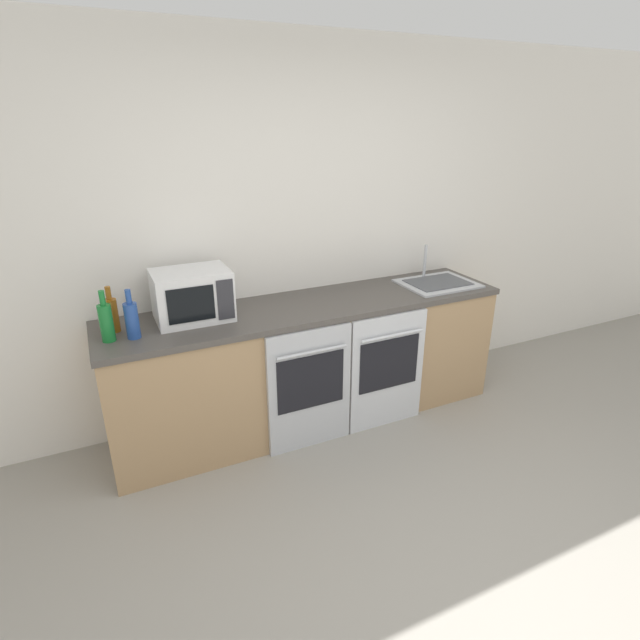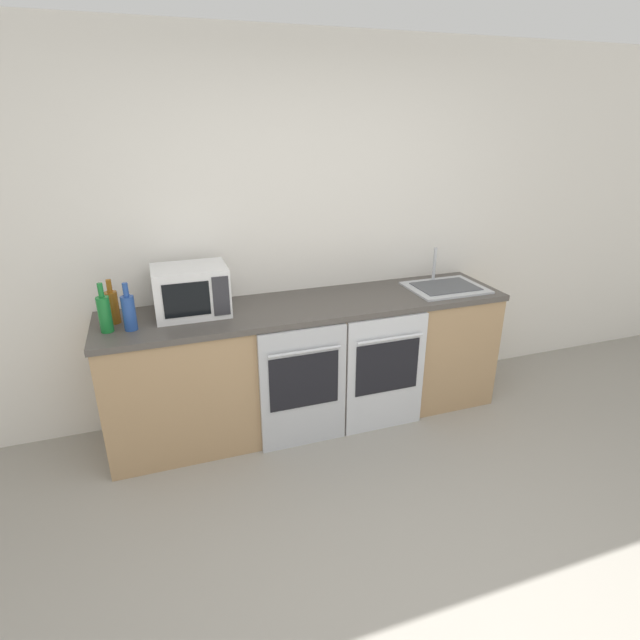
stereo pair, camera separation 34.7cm
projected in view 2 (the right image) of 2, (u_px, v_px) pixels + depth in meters
ground_plane at (438, 629)px, 2.18m from camera, size 16.00×16.00×0.00m
wall_back at (295, 234)px, 3.54m from camera, size 10.00×0.06×2.60m
counter_back at (310, 362)px, 3.57m from camera, size 2.79×0.64×0.90m
oven_left at (304, 388)px, 3.25m from camera, size 0.58×0.06×0.85m
oven_right at (386, 374)px, 3.43m from camera, size 0.58×0.06×0.85m
microwave at (191, 290)px, 3.17m from camera, size 0.46×0.35×0.31m
bottle_amber at (112, 306)px, 3.04m from camera, size 0.07×0.07×0.28m
bottle_blue at (129, 312)px, 2.94m from camera, size 0.08×0.08×0.29m
bottle_green at (105, 313)px, 2.91m from camera, size 0.08×0.08×0.30m
sink at (445, 287)px, 3.69m from camera, size 0.55×0.44×0.27m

